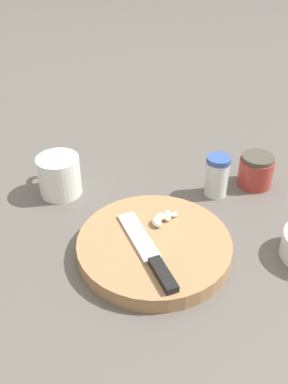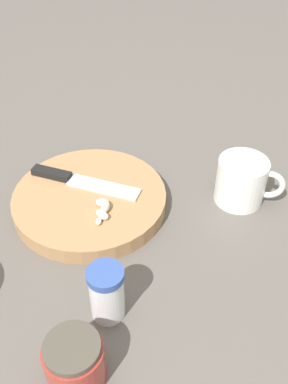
{
  "view_description": "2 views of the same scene",
  "coord_description": "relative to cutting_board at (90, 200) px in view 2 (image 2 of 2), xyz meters",
  "views": [
    {
      "loc": [
        0.05,
        -0.7,
        0.56
      ],
      "look_at": [
        0.02,
        -0.02,
        0.08
      ],
      "focal_mm": 40.0,
      "sensor_mm": 36.0,
      "label": 1
    },
    {
      "loc": [
        0.39,
        0.39,
        0.56
      ],
      "look_at": [
        -0.0,
        -0.0,
        0.07
      ],
      "focal_mm": 40.0,
      "sensor_mm": 36.0,
      "label": 2
    }
  ],
  "objects": [
    {
      "name": "garlic_cloves",
      "position": [
        0.01,
        0.06,
        0.02
      ],
      "size": [
        0.06,
        0.05,
        0.02
      ],
      "color": "beige",
      "rests_on": "cutting_board"
    },
    {
      "name": "honey_jar",
      "position": [
        0.22,
        0.24,
        0.02
      ],
      "size": [
        0.08,
        0.08,
        0.08
      ],
      "color": "#9E3328",
      "rests_on": "ground_plane"
    },
    {
      "name": "ground_plane",
      "position": [
        -0.04,
        0.11,
        -0.02
      ],
      "size": [
        5.0,
        5.0,
        0.0
      ],
      "primitive_type": "plane",
      "color": "#56514C"
    },
    {
      "name": "coffee_mug",
      "position": [
        -0.22,
        0.19,
        0.03
      ],
      "size": [
        0.09,
        0.12,
        0.09
      ],
      "color": "silver",
      "rests_on": "ground_plane"
    },
    {
      "name": "chef_knife",
      "position": [
        -0.01,
        -0.04,
        0.02
      ],
      "size": [
        0.12,
        0.21,
        0.01
      ],
      "rotation": [
        0.0,
        0.0,
        0.44
      ],
      "color": "black",
      "rests_on": "cutting_board"
    },
    {
      "name": "cutting_board",
      "position": [
        0.0,
        0.0,
        0.0
      ],
      "size": [
        0.29,
        0.29,
        0.03
      ],
      "color": "#9E754C",
      "rests_on": "ground_plane"
    },
    {
      "name": "spice_jar",
      "position": [
        0.13,
        0.2,
        0.03
      ],
      "size": [
        0.05,
        0.05,
        0.1
      ],
      "color": "silver",
      "rests_on": "ground_plane"
    }
  ]
}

